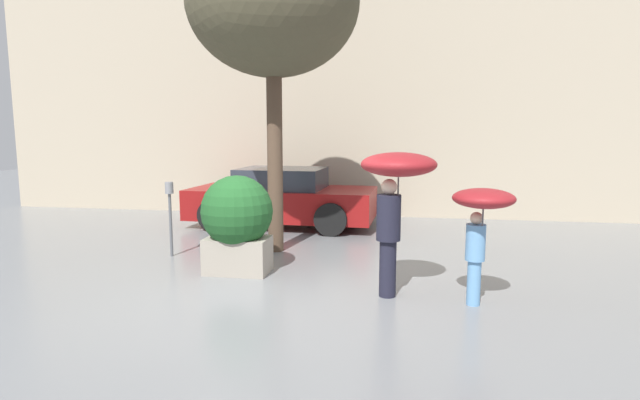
% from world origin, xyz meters
% --- Properties ---
extents(ground_plane, '(40.00, 40.00, 0.00)m').
position_xyz_m(ground_plane, '(0.00, 0.00, 0.00)').
color(ground_plane, slate).
extents(building_facade, '(18.00, 0.30, 6.00)m').
position_xyz_m(building_facade, '(0.00, 6.50, 3.00)').
color(building_facade, '#B7A88E').
rests_on(building_facade, ground).
extents(planter_box, '(1.09, 1.09, 1.50)m').
position_xyz_m(planter_box, '(-0.55, 0.86, 0.82)').
color(planter_box, '#9E9384').
rests_on(planter_box, ground).
extents(person_adult, '(0.98, 0.98, 1.89)m').
position_xyz_m(person_adult, '(1.83, 0.19, 1.50)').
color(person_adult, '#1E1E2D').
rests_on(person_adult, ground).
extents(person_child, '(0.74, 0.74, 1.47)m').
position_xyz_m(person_child, '(2.86, -0.09, 1.17)').
color(person_child, '#669ED1').
rests_on(person_child, ground).
extents(parked_car_near, '(4.23, 2.15, 1.32)m').
position_xyz_m(parked_car_near, '(-0.81, 4.74, 0.63)').
color(parked_car_near, maroon).
rests_on(parked_car_near, ground).
extents(street_tree, '(2.96, 2.96, 5.59)m').
position_xyz_m(street_tree, '(-0.34, 2.33, 4.30)').
color(street_tree, brown).
rests_on(street_tree, ground).
extents(parking_meter, '(0.14, 0.14, 1.30)m').
position_xyz_m(parking_meter, '(-2.02, 1.64, 0.93)').
color(parking_meter, '#595B60').
rests_on(parking_meter, ground).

